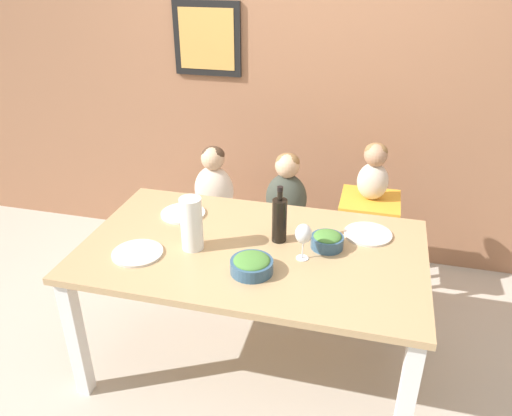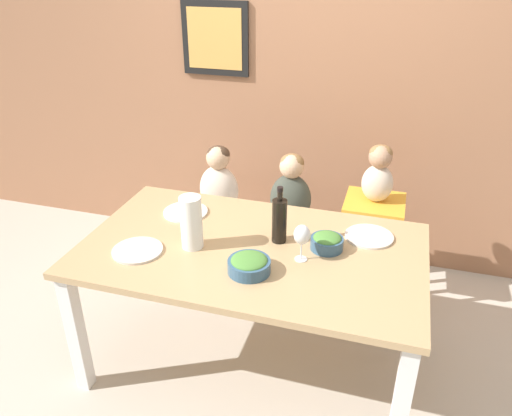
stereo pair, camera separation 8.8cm
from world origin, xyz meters
The scene contains 17 objects.
ground_plane centered at (0.00, 0.00, 0.00)m, with size 14.00×14.00×0.00m, color #BCB2A3.
wall_back centered at (0.00, 1.28, 1.35)m, with size 10.00×0.09×2.70m.
dining_table centered at (0.00, 0.00, 0.65)m, with size 1.68×0.98×0.74m.
chair_far_left centered at (-0.46, 0.77, 0.40)m, with size 0.42×0.41×0.47m.
chair_far_center centered at (0.02, 0.77, 0.40)m, with size 0.42×0.41×0.47m.
chair_right_highchair centered at (0.54, 0.77, 0.55)m, with size 0.35×0.35×0.70m.
person_child_left centered at (-0.46, 0.77, 0.70)m, with size 0.26×0.19×0.46m.
person_child_center centered at (0.02, 0.77, 0.70)m, with size 0.26×0.19×0.46m.
person_baby_right centered at (0.54, 0.77, 0.89)m, with size 0.18×0.14×0.35m.
wine_bottle centered at (0.11, 0.10, 0.86)m, with size 0.07×0.07×0.30m.
paper_towel_roll centered at (-0.28, -0.08, 0.87)m, with size 0.11×0.11×0.27m.
wine_glass_near centered at (0.26, -0.04, 0.87)m, with size 0.08×0.08×0.19m.
salad_bowl_large centered at (0.05, -0.21, 0.78)m, with size 0.20×0.20×0.08m.
salad_bowl_small centered at (0.36, 0.09, 0.78)m, with size 0.16×0.16×0.08m.
dinner_plate_front_left centered at (-0.52, -0.20, 0.74)m, with size 0.25×0.25×0.01m.
dinner_plate_back_left centered at (-0.46, 0.24, 0.74)m, with size 0.25×0.25×0.01m.
dinner_plate_back_right centered at (0.55, 0.26, 0.74)m, with size 0.25×0.25×0.01m.
Camera 2 is at (0.63, -2.00, 2.04)m, focal length 35.00 mm.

